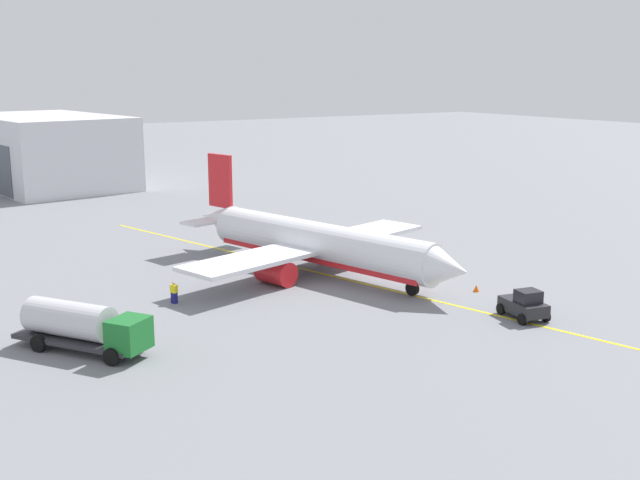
% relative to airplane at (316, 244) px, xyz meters
% --- Properties ---
extents(ground_plane, '(400.00, 400.00, 0.00)m').
position_rel_airplane_xyz_m(ground_plane, '(0.49, 0.13, -2.59)').
color(ground_plane, slate).
extents(airplane, '(31.14, 26.92, 9.53)m').
position_rel_airplane_xyz_m(airplane, '(0.00, 0.00, 0.00)').
color(airplane, white).
rests_on(airplane, ground).
extents(fuel_tanker, '(9.23, 7.30, 3.15)m').
position_rel_airplane_xyz_m(fuel_tanker, '(8.77, -22.83, -0.87)').
color(fuel_tanker, '#2D2D33').
rests_on(fuel_tanker, ground).
extents(pushback_tug, '(3.92, 2.91, 2.20)m').
position_rel_airplane_xyz_m(pushback_tug, '(19.01, 5.83, -1.58)').
color(pushback_tug, '#232328').
rests_on(pushback_tug, ground).
extents(refueling_worker, '(0.62, 0.53, 1.71)m').
position_rel_airplane_xyz_m(refueling_worker, '(2.08, -14.10, -1.77)').
color(refueling_worker, navy).
rests_on(refueling_worker, ground).
extents(safety_cone_nose, '(0.50, 0.50, 0.56)m').
position_rel_airplane_xyz_m(safety_cone_nose, '(12.11, 7.75, -2.31)').
color(safety_cone_nose, '#F2590F').
rests_on(safety_cone_nose, ground).
extents(distant_hangar, '(32.58, 21.76, 10.84)m').
position_rel_airplane_xyz_m(distant_hangar, '(-66.79, -7.54, 2.83)').
color(distant_hangar, silver).
rests_on(distant_hangar, ground).
extents(taxi_line_marking, '(61.21, 16.50, 0.01)m').
position_rel_airplane_xyz_m(taxi_line_marking, '(0.49, 0.13, -2.58)').
color(taxi_line_marking, yellow).
rests_on(taxi_line_marking, ground).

